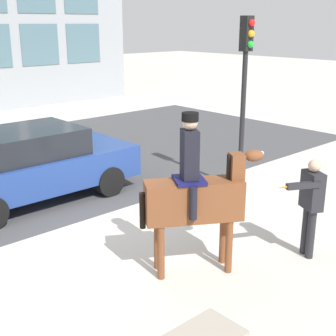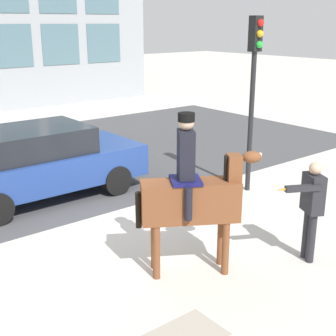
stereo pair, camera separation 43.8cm
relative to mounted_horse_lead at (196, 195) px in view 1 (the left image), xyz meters
The scene contains 5 objects.
ground_plane 2.58m from the mounted_horse_lead, 93.11° to the left, with size 80.00×80.00×0.00m, color beige.
mounted_horse_lead is the anchor object (origin of this frame).
pedestrian_bystander 1.93m from the mounted_horse_lead, 28.13° to the right, with size 0.91×0.46×1.64m.
street_car_near_lane 4.48m from the mounted_horse_lead, 95.59° to the left, with size 4.32×2.00×1.56m.
traffic_light 4.14m from the mounted_horse_lead, 29.36° to the left, with size 0.24×0.29×3.80m.
Camera 1 is at (-4.51, -6.76, 3.66)m, focal length 50.00 mm.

